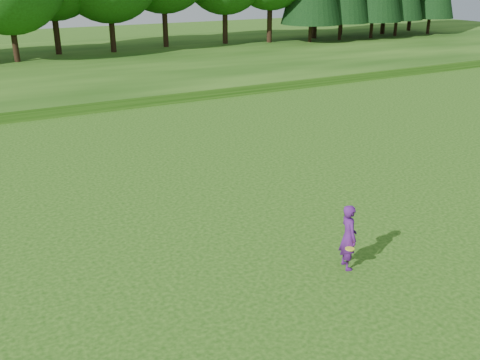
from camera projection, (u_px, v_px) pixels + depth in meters
ground at (215, 289)px, 13.18m from camera, size 140.00×140.00×0.00m
berm at (17, 70)px, 40.79m from camera, size 130.00×30.00×0.60m
walking_path at (54, 113)px, 29.48m from camera, size 130.00×1.60×0.04m
woman at (348, 237)px, 13.83m from camera, size 0.59×0.77×1.78m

